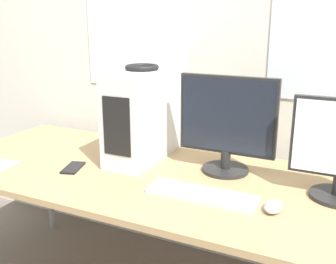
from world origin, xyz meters
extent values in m
cube|color=beige|center=(0.00, 1.01, 1.35)|extent=(8.00, 0.06, 2.70)
cube|color=tan|center=(0.00, 0.44, 0.69)|extent=(2.42, 0.88, 0.03)
cylinder|color=#99999E|center=(-1.13, 0.80, 0.34)|extent=(0.04, 0.04, 0.68)
cube|color=silver|center=(-0.29, 0.60, 0.93)|extent=(0.20, 0.48, 0.45)
cube|color=black|center=(-0.29, 0.36, 0.93)|extent=(0.14, 0.00, 0.27)
torus|color=black|center=(-0.29, 0.60, 1.17)|extent=(0.16, 0.16, 0.03)
cylinder|color=black|center=(0.14, 0.60, 0.71)|extent=(0.22, 0.22, 0.02)
cylinder|color=black|center=(0.14, 0.60, 0.77)|extent=(0.05, 0.05, 0.09)
cube|color=black|center=(0.14, 0.60, 0.97)|extent=(0.45, 0.03, 0.36)
cube|color=black|center=(0.14, 0.59, 0.97)|extent=(0.42, 0.00, 0.33)
cube|color=silver|center=(0.14, 0.30, 0.72)|extent=(0.44, 0.13, 0.02)
cube|color=white|center=(0.14, 0.30, 0.73)|extent=(0.41, 0.11, 0.00)
ellipsoid|color=#B2B2B7|center=(0.42, 0.30, 0.72)|extent=(0.07, 0.11, 0.03)
cube|color=black|center=(-0.52, 0.32, 0.71)|extent=(0.11, 0.16, 0.01)
camera|label=1|loc=(0.64, -1.05, 1.39)|focal=42.00mm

